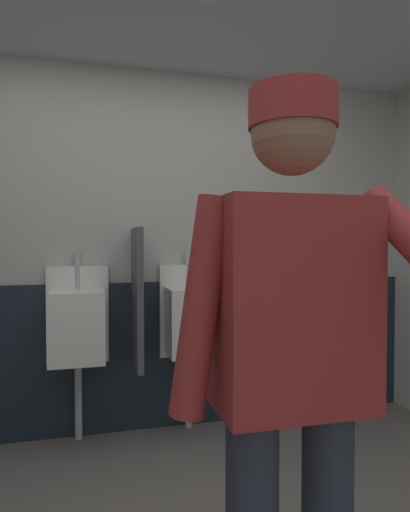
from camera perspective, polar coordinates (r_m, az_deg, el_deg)
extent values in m
cube|color=#B2B2AD|center=(3.13, -8.22, 0.80)|extent=(4.68, 0.12, 2.51)
cube|color=#19232D|center=(3.16, -8.01, -12.77)|extent=(4.08, 0.03, 1.03)
cube|color=white|center=(3.06, -16.29, -7.35)|extent=(0.40, 0.05, 0.65)
cube|color=white|center=(2.90, -16.37, -8.84)|extent=(0.34, 0.30, 0.45)
cylinder|color=#B7BABF|center=(3.02, -16.34, -1.84)|extent=(0.04, 0.04, 0.24)
cylinder|color=#B7BABF|center=(3.16, -16.23, -17.37)|extent=(0.05, 0.05, 0.55)
cube|color=white|center=(3.13, -2.33, -7.08)|extent=(0.40, 0.05, 0.65)
cube|color=white|center=(2.98, -1.62, -8.52)|extent=(0.34, 0.30, 0.45)
cylinder|color=#B7BABF|center=(3.09, -2.30, -1.70)|extent=(0.04, 0.04, 0.24)
cylinder|color=#B7BABF|center=(3.22, -2.16, -16.90)|extent=(0.05, 0.05, 0.55)
cube|color=#4C4C51|center=(2.86, -8.86, -5.40)|extent=(0.04, 0.40, 0.90)
cube|color=maroon|center=(1.18, 11.27, -6.13)|extent=(0.40, 0.24, 0.55)
cylinder|color=maroon|center=(1.10, -0.52, -6.59)|extent=(0.17, 0.09, 0.56)
sphere|color=#8C664C|center=(1.21, 11.39, 15.48)|extent=(0.22, 0.22, 0.22)
cylinder|color=maroon|center=(1.22, 11.40, 18.26)|extent=(0.23, 0.23, 0.10)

